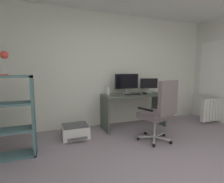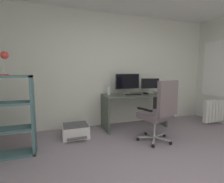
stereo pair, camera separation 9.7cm
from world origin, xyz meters
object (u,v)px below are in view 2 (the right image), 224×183
Objects in this scene: monitor_main at (128,82)px; desktop_speaker at (109,91)px; monitor_secondary at (150,84)px; computer_mouse at (146,94)px; office_chair at (160,110)px; printer at (76,131)px; radiator at (220,110)px; desk_lamp at (4,58)px; desk at (134,103)px; keyboard at (133,94)px.

desktop_speaker is at bearing -174.22° from monitor_main.
monitor_secondary is 0.37m from computer_mouse.
monitor_secondary is at bearing 0.01° from monitor_main.
monitor_main is 5.82× the size of computer_mouse.
office_chair reaches higher than monitor_secondary.
printer is (-1.39, 0.74, -0.48)m from office_chair.
radiator is (1.85, -0.35, -0.45)m from computer_mouse.
office_chair is at bearing -166.80° from radiator.
desktop_speaker is 0.34× the size of printer.
monitor_main is 0.52× the size of office_chair.
desk is at bearing 14.24° from desk_lamp.
desktop_speaker is (-0.82, 0.16, 0.07)m from computer_mouse.
monitor_secondary is 1.28× the size of desk_lamp.
radiator is (2.21, -0.56, -0.70)m from monitor_main.
monitor_main is 1.71× the size of keyboard.
office_chair is (0.63, -0.99, -0.24)m from desktop_speaker.
monitor_main is at bearing 98.85° from office_chair.
desktop_speaker is at bearing 155.03° from computer_mouse.
office_chair is at bearing -87.52° from desk.
desktop_speaker is 1.20m from office_chair.
desktop_speaker is 1.07m from printer.
monitor_secondary reaches higher than printer.
monitor_main is (-0.12, 0.11, 0.48)m from desk.
desktop_speaker is (-1.06, -0.05, -0.12)m from monitor_secondary.
desk_lamp is (-1.76, -0.66, 0.62)m from desktop_speaker.
printer is 0.53× the size of radiator.
monitor_secondary is 1.07m from desktop_speaker.
desk is 0.24m from keyboard.
keyboard is 0.30m from computer_mouse.
office_chair is 2.12m from radiator.
monitor_secondary is at bearing 9.21° from printer.
desk is at bearing 53.42° from keyboard.
desk is 1.42m from printer.
desk_lamp reaches higher than keyboard.
computer_mouse is 1.94m from radiator.
desk_lamp reaches higher than printer.
office_chair is at bearing -81.15° from monitor_main.
keyboard is at bearing 4.37° from printer.
keyboard is 3.40× the size of computer_mouse.
keyboard is (-0.07, -0.08, 0.22)m from desk.
monitor_secondary reaches higher than keyboard.
desk_lamp is at bearing -178.01° from radiator.
radiator is at bearing -14.15° from monitor_main.
desktop_speaker reaches higher than computer_mouse.
printer is 3.45m from radiator.
monitor_secondary is 1.18m from office_chair.
monitor_secondary reaches higher than computer_mouse.
keyboard is 0.86m from office_chair.
desk is 3.27× the size of monitor_secondary.
monitor_secondary reaches higher than desk.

